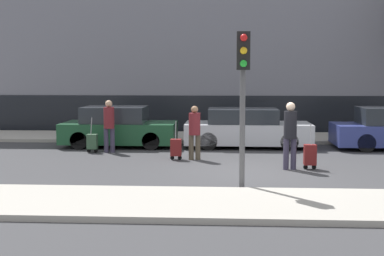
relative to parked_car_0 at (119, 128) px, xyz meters
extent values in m
plane|color=#38383A|center=(4.52, -4.65, -0.65)|extent=(80.00, 80.00, 0.00)
cube|color=#A39E93|center=(4.52, -8.40, -0.59)|extent=(28.00, 2.50, 0.12)
cube|color=#A39E93|center=(4.52, 2.35, -0.59)|extent=(28.00, 3.00, 0.12)
cube|color=slate|center=(4.52, 6.12, 4.61)|extent=(28.00, 3.13, 10.53)
cube|color=black|center=(4.52, 4.53, 0.15)|extent=(27.44, 0.06, 1.60)
cube|color=#194728|center=(0.04, 0.00, -0.16)|extent=(3.93, 1.92, 0.70)
cube|color=#23282D|center=(-0.12, 0.00, 0.47)|extent=(2.16, 1.69, 0.55)
cylinder|color=black|center=(1.26, -0.87, -0.35)|extent=(0.60, 0.18, 0.60)
cylinder|color=black|center=(1.26, 0.87, -0.35)|extent=(0.60, 0.18, 0.60)
cylinder|color=black|center=(-1.18, -0.87, -0.35)|extent=(0.60, 0.18, 0.60)
cylinder|color=black|center=(-1.18, 0.87, -0.35)|extent=(0.60, 0.18, 0.60)
cube|color=#B7BABF|center=(4.51, 0.04, -0.16)|extent=(4.31, 1.87, 0.70)
cube|color=#23282D|center=(4.34, 0.04, 0.44)|extent=(2.37, 1.64, 0.50)
cylinder|color=black|center=(5.85, -0.80, -0.35)|extent=(0.60, 0.18, 0.60)
cylinder|color=black|center=(5.85, 0.88, -0.35)|extent=(0.60, 0.18, 0.60)
cylinder|color=black|center=(3.18, -0.80, -0.35)|extent=(0.60, 0.18, 0.60)
cylinder|color=black|center=(3.18, 0.88, -0.35)|extent=(0.60, 0.18, 0.60)
cylinder|color=black|center=(8.30, -0.95, -0.35)|extent=(0.60, 0.18, 0.60)
cylinder|color=black|center=(8.30, 0.69, -0.35)|extent=(0.60, 0.18, 0.60)
cylinder|color=#383347|center=(-0.11, -1.51, -0.26)|extent=(0.15, 0.15, 0.79)
cylinder|color=#383347|center=(0.09, -1.48, -0.26)|extent=(0.15, 0.15, 0.79)
cylinder|color=maroon|center=(-0.01, -1.50, 0.47)|extent=(0.34, 0.34, 0.68)
sphere|color=tan|center=(-0.01, -1.50, 0.93)|extent=(0.22, 0.22, 0.22)
cube|color=#335138|center=(-0.55, -1.57, -0.29)|extent=(0.32, 0.24, 0.48)
cylinder|color=black|center=(-0.67, -1.57, -0.59)|extent=(0.12, 0.03, 0.12)
cylinder|color=black|center=(-0.44, -1.57, -0.59)|extent=(0.12, 0.03, 0.12)
cylinder|color=gray|center=(-0.55, -1.65, 0.22)|extent=(0.02, 0.19, 0.53)
cylinder|color=#4C4233|center=(2.72, -2.81, -0.28)|extent=(0.15, 0.15, 0.74)
cylinder|color=#4C4233|center=(2.92, -2.79, -0.28)|extent=(0.15, 0.15, 0.74)
cylinder|color=maroon|center=(2.82, -2.80, 0.41)|extent=(0.34, 0.34, 0.65)
sphere|color=#936B4C|center=(2.82, -2.80, 0.84)|extent=(0.21, 0.21, 0.21)
cube|color=maroon|center=(2.28, -2.84, -0.28)|extent=(0.32, 0.24, 0.50)
cylinder|color=black|center=(2.16, -2.84, -0.59)|extent=(0.12, 0.03, 0.12)
cylinder|color=black|center=(2.39, -2.84, -0.59)|extent=(0.12, 0.03, 0.12)
cylinder|color=gray|center=(2.28, -2.92, 0.24)|extent=(0.02, 0.19, 0.53)
cylinder|color=#383347|center=(5.54, -4.27, -0.24)|extent=(0.15, 0.15, 0.83)
cylinder|color=#383347|center=(5.34, -4.30, -0.24)|extent=(0.15, 0.15, 0.83)
cylinder|color=black|center=(5.44, -4.29, 0.54)|extent=(0.34, 0.34, 0.73)
sphere|color=beige|center=(5.44, -4.29, 1.02)|extent=(0.24, 0.24, 0.24)
cube|color=maroon|center=(5.98, -4.21, -0.26)|extent=(0.32, 0.24, 0.54)
cylinder|color=black|center=(5.87, -4.21, -0.59)|extent=(0.12, 0.03, 0.12)
cylinder|color=black|center=(6.09, -4.21, -0.59)|extent=(0.12, 0.03, 0.12)
cylinder|color=gray|center=(5.98, -4.28, 0.29)|extent=(0.02, 0.19, 0.53)
cylinder|color=#515154|center=(4.08, -6.90, 1.06)|extent=(0.12, 0.12, 3.42)
cube|color=black|center=(4.08, -7.08, 2.37)|extent=(0.28, 0.24, 0.80)
sphere|color=red|center=(4.08, -7.23, 2.63)|extent=(0.15, 0.15, 0.15)
sphere|color=gold|center=(4.08, -7.23, 2.37)|extent=(0.15, 0.15, 0.15)
sphere|color=green|center=(4.08, -7.23, 2.10)|extent=(0.15, 0.15, 0.15)
camera|label=1|loc=(3.67, -18.44, 1.89)|focal=50.00mm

